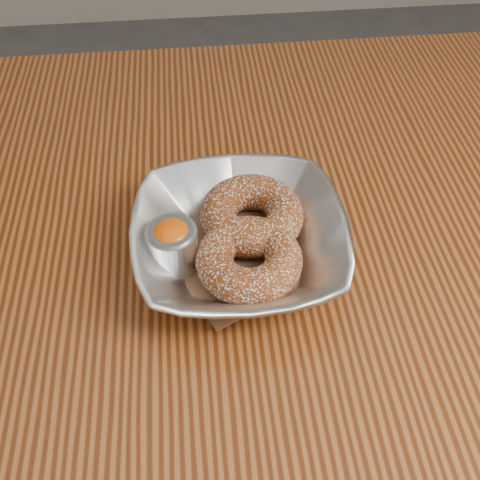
{
  "coord_description": "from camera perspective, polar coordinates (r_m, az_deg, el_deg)",
  "views": [
    {
      "loc": [
        -0.14,
        -0.45,
        1.22
      ],
      "look_at": [
        -0.1,
        -0.05,
        0.78
      ],
      "focal_mm": 42.0,
      "sensor_mm": 36.0,
      "label": 1
    }
  ],
  "objects": [
    {
      "name": "parchment",
      "position": [
        0.61,
        -0.0,
        -1.31
      ],
      "size": [
        0.19,
        0.19,
        0.0
      ],
      "primitive_type": "cube",
      "rotation": [
        0.0,
        0.0,
        0.46
      ],
      "color": "brown",
      "rests_on": "table"
    },
    {
      "name": "serving_bowl",
      "position": [
        0.6,
        -0.0,
        -0.13
      ],
      "size": [
        0.23,
        0.23,
        0.06
      ],
      "primitive_type": "imported",
      "color": "silver",
      "rests_on": "table"
    },
    {
      "name": "table",
      "position": [
        0.74,
        7.3,
        -2.94
      ],
      "size": [
        1.2,
        0.8,
        0.75
      ],
      "color": "brown",
      "rests_on": "ground_plane"
    },
    {
      "name": "ramekin",
      "position": [
        0.58,
        -6.85,
        -0.49
      ],
      "size": [
        0.05,
        0.05,
        0.06
      ],
      "color": "silver",
      "rests_on": "table"
    },
    {
      "name": "ground_plane",
      "position": [
        1.31,
        4.41,
        -21.04
      ],
      "size": [
        4.0,
        4.0,
        0.0
      ],
      "primitive_type": "plane",
      "color": "#565659",
      "rests_on": "ground"
    },
    {
      "name": "donut_back",
      "position": [
        0.62,
        1.18,
        2.57
      ],
      "size": [
        0.15,
        0.15,
        0.04
      ],
      "primitive_type": "torus",
      "rotation": [
        0.0,
        0.0,
        -0.34
      ],
      "color": "brown",
      "rests_on": "parchment"
    },
    {
      "name": "donut_front",
      "position": [
        0.58,
        0.93,
        -2.0
      ],
      "size": [
        0.14,
        0.14,
        0.04
      ],
      "primitive_type": "torus",
      "rotation": [
        0.0,
        0.0,
        0.32
      ],
      "color": "brown",
      "rests_on": "parchment"
    }
  ]
}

